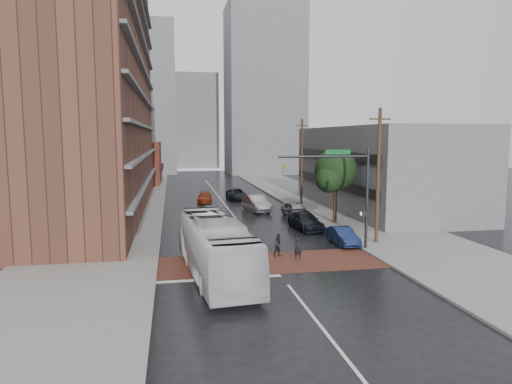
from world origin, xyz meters
TOP-DOWN VIEW (x-y plane):
  - ground at (0.00, 0.00)m, footprint 160.00×160.00m
  - crosswalk at (0.00, 0.50)m, footprint 14.00×5.00m
  - sidewalk_west at (-11.50, 25.00)m, footprint 9.00×90.00m
  - sidewalk_east at (11.50, 25.00)m, footprint 9.00×90.00m
  - apartment_block at (-14.00, 24.00)m, footprint 10.00×44.00m
  - storefront_west at (-12.00, 54.00)m, footprint 8.00×16.00m
  - building_east at (16.50, 20.00)m, footprint 11.00×26.00m
  - distant_tower_west at (-14.00, 78.00)m, footprint 18.00×16.00m
  - distant_tower_east at (14.00, 72.00)m, footprint 16.00×14.00m
  - distant_tower_center at (0.00, 95.00)m, footprint 12.00×10.00m
  - street_tree at (8.52, 12.03)m, footprint 4.20×4.10m
  - signal_mast at (5.85, 2.50)m, footprint 6.50×0.30m
  - utility_pole_near at (8.80, 4.00)m, footprint 1.60×0.26m
  - utility_pole_far at (8.80, 24.00)m, footprint 1.60×0.26m
  - transit_bus at (-3.68, -1.57)m, footprint 3.93×12.08m
  - pedestrian_a at (1.94, 0.97)m, footprint 0.55×0.38m
  - pedestrian_b at (0.88, 1.88)m, footprint 0.88×0.76m
  - car_travel_a at (-2.46, 14.51)m, footprint 2.04×4.94m
  - car_travel_b at (2.79, 20.34)m, footprint 2.55×5.41m
  - car_travel_c at (-2.18, 28.06)m, footprint 2.18×4.39m
  - suv_travel at (1.98, 30.02)m, footprint 2.36×4.95m
  - car_parked_near at (6.30, 4.33)m, footprint 1.46×3.91m
  - car_parked_mid at (5.20, 10.27)m, footprint 2.40×5.07m
  - car_parked_far at (5.91, 16.00)m, footprint 2.31×4.65m

SIDE VIEW (x-z plane):
  - ground at x=0.00m, z-range 0.00..0.00m
  - crosswalk at x=0.00m, z-range 0.00..0.02m
  - sidewalk_west at x=-11.50m, z-range 0.00..0.15m
  - sidewalk_east at x=11.50m, z-range 0.00..0.15m
  - car_travel_c at x=-2.18m, z-range 0.00..1.23m
  - car_parked_near at x=6.30m, z-range 0.00..1.27m
  - suv_travel at x=1.98m, z-range 0.00..1.36m
  - car_parked_mid at x=5.20m, z-range 0.00..1.43m
  - pedestrian_a at x=1.94m, z-range 0.00..1.44m
  - car_parked_far at x=5.91m, z-range 0.00..1.52m
  - pedestrian_b at x=0.88m, z-range 0.00..1.54m
  - car_travel_a at x=-2.46m, z-range 0.00..1.68m
  - car_travel_b at x=2.79m, z-range 0.00..1.71m
  - transit_bus at x=-3.68m, z-range 0.00..3.31m
  - storefront_west at x=-12.00m, z-range 0.00..7.00m
  - building_east at x=16.50m, z-range 0.00..9.00m
  - signal_mast at x=5.85m, z-range 1.13..8.33m
  - street_tree at x=8.52m, z-range 1.28..8.18m
  - utility_pole_near at x=8.80m, z-range 0.14..10.14m
  - utility_pole_far at x=8.80m, z-range 0.14..10.14m
  - distant_tower_center at x=0.00m, z-range 0.00..24.00m
  - apartment_block at x=-14.00m, z-range 0.00..28.00m
  - distant_tower_west at x=-14.00m, z-range 0.00..32.00m
  - distant_tower_east at x=14.00m, z-range 0.00..36.00m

